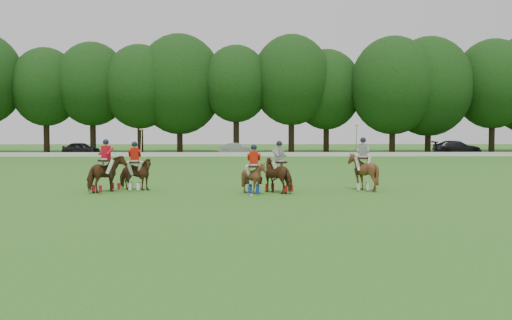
{
  "coord_description": "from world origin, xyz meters",
  "views": [
    {
      "loc": [
        0.97,
        -20.61,
        2.7
      ],
      "look_at": [
        1.47,
        4.2,
        1.4
      ],
      "focal_mm": 40.0,
      "sensor_mm": 36.0,
      "label": 1
    }
  ],
  "objects_px": {
    "polo_red_c": "(254,177)",
    "polo_stripe_b": "(363,171)",
    "polo_stripe_a": "(279,174)",
    "car_right": "(457,148)",
    "car_mid": "(237,149)",
    "polo_ball": "(251,196)",
    "polo_red_a": "(106,173)",
    "polo_red_b": "(135,173)",
    "car_left": "(81,148)"
  },
  "relations": [
    {
      "from": "polo_ball",
      "to": "polo_red_b",
      "type": "bearing_deg",
      "value": 154.11
    },
    {
      "from": "car_left",
      "to": "polo_stripe_b",
      "type": "xyz_separation_m",
      "value": [
        23.32,
        -37.76,
        0.17
      ]
    },
    {
      "from": "car_mid",
      "to": "polo_red_a",
      "type": "relative_size",
      "value": 1.71
    },
    {
      "from": "polo_red_c",
      "to": "polo_stripe_b",
      "type": "distance_m",
      "value": 5.08
    },
    {
      "from": "car_right",
      "to": "polo_stripe_a",
      "type": "relative_size",
      "value": 2.36
    },
    {
      "from": "polo_red_a",
      "to": "polo_ball",
      "type": "distance_m",
      "value": 6.59
    },
    {
      "from": "polo_red_c",
      "to": "polo_red_b",
      "type": "bearing_deg",
      "value": 164.51
    },
    {
      "from": "polo_red_c",
      "to": "polo_stripe_a",
      "type": "xyz_separation_m",
      "value": [
        1.1,
        0.42,
        0.07
      ]
    },
    {
      "from": "car_left",
      "to": "polo_ball",
      "type": "distance_m",
      "value": 44.08
    },
    {
      "from": "car_mid",
      "to": "polo_ball",
      "type": "xyz_separation_m",
      "value": [
        1.12,
        -40.1,
        -0.6
      ]
    },
    {
      "from": "polo_red_b",
      "to": "polo_stripe_a",
      "type": "bearing_deg",
      "value": -9.31
    },
    {
      "from": "polo_red_c",
      "to": "polo_red_a",
      "type": "bearing_deg",
      "value": 173.45
    },
    {
      "from": "car_left",
      "to": "polo_red_c",
      "type": "distance_m",
      "value": 43.17
    },
    {
      "from": "polo_red_a",
      "to": "polo_red_c",
      "type": "bearing_deg",
      "value": -6.55
    },
    {
      "from": "car_mid",
      "to": "polo_red_b",
      "type": "bearing_deg",
      "value": 178.24
    },
    {
      "from": "polo_red_b",
      "to": "polo_stripe_b",
      "type": "relative_size",
      "value": 0.94
    },
    {
      "from": "car_right",
      "to": "polo_red_c",
      "type": "relative_size",
      "value": 2.52
    },
    {
      "from": "car_left",
      "to": "polo_red_a",
      "type": "height_order",
      "value": "polo_red_a"
    },
    {
      "from": "car_right",
      "to": "polo_red_a",
      "type": "bearing_deg",
      "value": 147.04
    },
    {
      "from": "car_left",
      "to": "polo_red_a",
      "type": "relative_size",
      "value": 1.77
    },
    {
      "from": "polo_red_a",
      "to": "polo_red_c",
      "type": "relative_size",
      "value": 1.1
    },
    {
      "from": "polo_ball",
      "to": "car_right",
      "type": "bearing_deg",
      "value": 59.68
    },
    {
      "from": "polo_stripe_b",
      "to": "polo_stripe_a",
      "type": "bearing_deg",
      "value": -167.15
    },
    {
      "from": "car_right",
      "to": "polo_red_c",
      "type": "xyz_separation_m",
      "value": [
        -23.34,
        -39.05,
        -0.03
      ]
    },
    {
      "from": "polo_red_c",
      "to": "polo_stripe_b",
      "type": "bearing_deg",
      "value": 14.71
    },
    {
      "from": "polo_red_a",
      "to": "car_left",
      "type": "bearing_deg",
      "value": 107.4
    },
    {
      "from": "polo_red_c",
      "to": "polo_stripe_a",
      "type": "bearing_deg",
      "value": 20.9
    },
    {
      "from": "car_left",
      "to": "car_right",
      "type": "bearing_deg",
      "value": -75.76
    },
    {
      "from": "car_mid",
      "to": "polo_stripe_a",
      "type": "xyz_separation_m",
      "value": [
        2.33,
        -38.63,
        0.15
      ]
    },
    {
      "from": "polo_red_a",
      "to": "car_mid",
      "type": "bearing_deg",
      "value": 82.31
    },
    {
      "from": "car_right",
      "to": "polo_red_c",
      "type": "bearing_deg",
      "value": 154.0
    },
    {
      "from": "polo_red_b",
      "to": "car_mid",
      "type": "bearing_deg",
      "value": 83.81
    },
    {
      "from": "polo_red_c",
      "to": "polo_stripe_a",
      "type": "relative_size",
      "value": 0.93
    },
    {
      "from": "car_right",
      "to": "polo_ball",
      "type": "relative_size",
      "value": 58.61
    },
    {
      "from": "car_left",
      "to": "polo_red_a",
      "type": "xyz_separation_m",
      "value": [
        12.01,
        -38.31,
        0.14
      ]
    },
    {
      "from": "car_left",
      "to": "polo_ball",
      "type": "xyz_separation_m",
      "value": [
        18.3,
        -40.1,
        -0.65
      ]
    },
    {
      "from": "car_right",
      "to": "polo_stripe_b",
      "type": "height_order",
      "value": "polo_stripe_b"
    },
    {
      "from": "polo_stripe_a",
      "to": "polo_red_a",
      "type": "bearing_deg",
      "value": 177.59
    },
    {
      "from": "polo_red_a",
      "to": "polo_ball",
      "type": "relative_size",
      "value": 25.58
    },
    {
      "from": "polo_red_b",
      "to": "polo_red_c",
      "type": "bearing_deg",
      "value": -15.49
    },
    {
      "from": "car_mid",
      "to": "car_right",
      "type": "bearing_deg",
      "value": -85.57
    },
    {
      "from": "car_mid",
      "to": "polo_ball",
      "type": "distance_m",
      "value": 40.12
    },
    {
      "from": "car_mid",
      "to": "polo_red_c",
      "type": "distance_m",
      "value": 39.07
    },
    {
      "from": "polo_stripe_b",
      "to": "car_right",
      "type": "bearing_deg",
      "value": 63.99
    },
    {
      "from": "polo_red_b",
      "to": "polo_red_c",
      "type": "relative_size",
      "value": 1.31
    },
    {
      "from": "polo_red_a",
      "to": "polo_red_b",
      "type": "xyz_separation_m",
      "value": [
        1.1,
        0.74,
        -0.06
      ]
    },
    {
      "from": "polo_stripe_a",
      "to": "polo_red_c",
      "type": "bearing_deg",
      "value": -159.1
    },
    {
      "from": "car_right",
      "to": "car_mid",
      "type": "bearing_deg",
      "value": 94.86
    },
    {
      "from": "polo_red_c",
      "to": "polo_stripe_b",
      "type": "xyz_separation_m",
      "value": [
        4.91,
        1.29,
        0.13
      ]
    },
    {
      "from": "car_left",
      "to": "polo_stripe_a",
      "type": "xyz_separation_m",
      "value": [
        19.51,
        -38.63,
        0.11
      ]
    }
  ]
}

